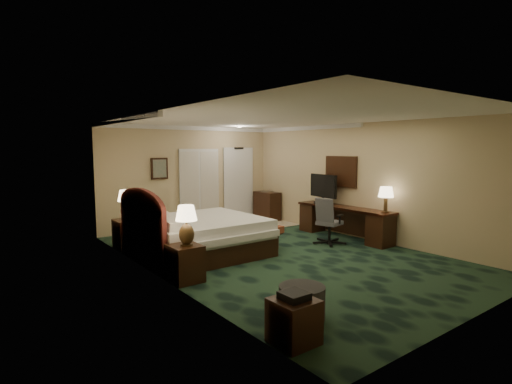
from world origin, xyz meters
TOP-DOWN VIEW (x-y plane):
  - floor at (0.00, 0.00)m, footprint 5.00×7.50m
  - ceiling at (0.00, 0.00)m, footprint 5.00×7.50m
  - wall_back at (0.00, 3.75)m, footprint 5.00×0.00m
  - wall_front at (0.00, -3.75)m, footprint 5.00×0.00m
  - wall_left at (-2.50, 0.00)m, footprint 0.00×7.50m
  - wall_right at (2.50, 0.00)m, footprint 0.00×7.50m
  - crown_molding at (0.00, 0.00)m, footprint 5.00×7.50m
  - tile_patch at (0.90, 2.90)m, footprint 3.20×1.70m
  - headboard at (-2.44, 1.00)m, footprint 0.12×2.00m
  - entry_door at (1.55, 3.72)m, footprint 1.02×0.06m
  - closet_doors at (0.25, 3.71)m, footprint 1.20×0.06m
  - wall_art at (-0.90, 3.71)m, footprint 0.45×0.06m
  - wall_mirror at (2.46, 0.60)m, footprint 0.05×0.95m
  - bed at (-1.25, 0.98)m, footprint 2.29×2.13m
  - nightstand_near at (-2.25, -0.31)m, footprint 0.47×0.54m
  - nightstand_far at (-2.24, 2.38)m, footprint 0.48×0.55m
  - lamp_near at (-2.23, -0.36)m, footprint 0.41×0.41m
  - lamp_far at (-2.23, 2.41)m, footprint 0.42×0.42m
  - bed_bench at (0.11, 1.02)m, footprint 0.67×1.43m
  - ottoman at (-1.73, -2.46)m, footprint 0.68×0.68m
  - side_table at (-2.24, -2.87)m, footprint 0.45×0.45m
  - desk at (2.20, 0.26)m, footprint 0.55×2.57m
  - tv at (2.21, 0.94)m, footprint 0.19×0.94m
  - desk_lamp at (2.24, -0.85)m, footprint 0.37×0.37m
  - desk_chair at (1.46, 0.02)m, footprint 0.72×0.69m
  - minibar at (2.23, 3.20)m, footprint 0.44×0.79m

SIDE VIEW (x-z plane):
  - floor at x=0.00m, z-range 0.00..0.00m
  - tile_patch at x=0.90m, z-range 0.00..0.01m
  - ottoman at x=-1.73m, z-range 0.00..0.41m
  - bed_bench at x=0.11m, z-range 0.00..0.47m
  - side_table at x=-2.24m, z-range 0.00..0.49m
  - nightstand_near at x=-2.25m, z-range 0.00..0.59m
  - nightstand_far at x=-2.24m, z-range 0.00..0.61m
  - bed at x=-1.25m, z-range 0.00..0.73m
  - desk at x=2.20m, z-range 0.00..0.74m
  - minibar at x=2.23m, z-range 0.00..0.84m
  - desk_chair at x=1.46m, z-range 0.00..1.05m
  - headboard at x=-2.44m, z-range 0.00..1.40m
  - lamp_near at x=-2.23m, z-range 0.59..1.23m
  - lamp_far at x=-2.23m, z-range 0.61..1.24m
  - desk_lamp at x=2.24m, z-range 0.74..1.31m
  - entry_door at x=1.55m, z-range -0.04..2.14m
  - closet_doors at x=0.25m, z-range 0.00..2.10m
  - tv at x=2.21m, z-range 0.74..1.47m
  - wall_back at x=0.00m, z-range 0.00..2.70m
  - wall_front at x=0.00m, z-range 0.00..2.70m
  - wall_left at x=-2.50m, z-range 0.00..2.70m
  - wall_right at x=2.50m, z-range 0.00..2.70m
  - wall_mirror at x=2.46m, z-range 1.18..1.93m
  - wall_art at x=-0.90m, z-range 1.33..1.88m
  - crown_molding at x=0.00m, z-range 2.60..2.70m
  - ceiling at x=0.00m, z-range 2.70..2.70m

